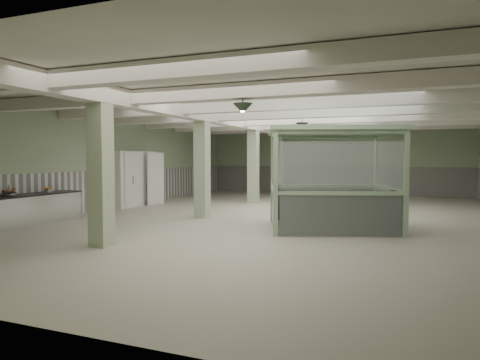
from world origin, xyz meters
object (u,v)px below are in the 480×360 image
at_px(guard_booth, 332,162).
at_px(filing_cabinet, 397,211).
at_px(walkin_cooler, 134,178).
at_px(prep_counter, 3,213).

relative_size(guard_booth, filing_cabinet, 3.69).
bearing_deg(walkin_cooler, prep_counter, -89.22).
height_order(guard_booth, filing_cabinet, guard_booth).
bearing_deg(guard_booth, walkin_cooler, 143.87).
xyz_separation_m(prep_counter, guard_booth, (8.40, 3.54, 1.41)).
bearing_deg(filing_cabinet, prep_counter, -167.30).
xyz_separation_m(prep_counter, filing_cabinet, (10.14, 3.61, 0.11)).
bearing_deg(filing_cabinet, guard_booth, 175.19).
height_order(prep_counter, walkin_cooler, walkin_cooler).
relative_size(walkin_cooler, guard_booth, 0.59).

